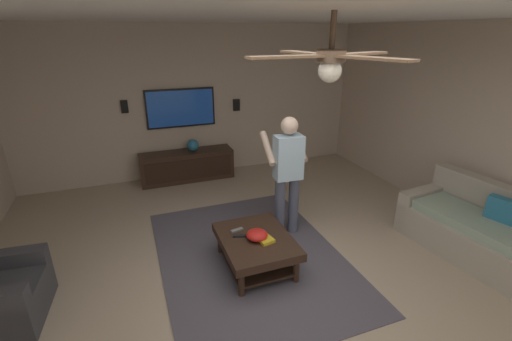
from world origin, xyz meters
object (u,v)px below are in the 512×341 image
object	(u,v)px
remote_white	(265,239)
vase_round	(193,145)
couch	(484,234)
tv	(181,108)
wall_speaker_left	(236,105)
coffee_table	(256,245)
person_standing	(287,170)
remote_grey	(237,230)
remote_black	(240,236)
bowl	(257,235)
book	(264,239)
media_console	(187,166)
wall_speaker_right	(124,107)
ceiling_fan	(330,60)

from	to	relation	value
remote_white	vase_round	world-z (taller)	vase_round
couch	tv	size ratio (longest dim) A/B	1.59
wall_speaker_left	coffee_table	bearing A→B (deg)	165.97
person_standing	wall_speaker_left	bearing A→B (deg)	0.34
remote_grey	remote_black	bearing A→B (deg)	-105.99
person_standing	vase_round	xyz separation A→B (m)	(2.36, 0.80, -0.27)
tv	bowl	world-z (taller)	tv
coffee_table	remote_grey	distance (m)	0.29
wall_speaker_left	remote_white	bearing A→B (deg)	167.60
book	vase_round	size ratio (longest dim) A/B	1.00
person_standing	book	xyz separation A→B (m)	(-0.67, 0.59, -0.51)
remote_black	wall_speaker_left	size ratio (longest dim) A/B	0.68
remote_black	bowl	bearing A→B (deg)	165.24
remote_grey	book	bearing A→B (deg)	-63.65
book	person_standing	bearing A→B (deg)	127.15
remote_black	person_standing	bearing A→B (deg)	-129.60
remote_white	vase_round	distance (m)	3.05
person_standing	remote_grey	distance (m)	1.05
book	vase_round	xyz separation A→B (m)	(3.04, 0.21, 0.24)
bowl	remote_grey	world-z (taller)	bowl
person_standing	remote_white	world-z (taller)	person_standing
media_console	bowl	distance (m)	2.99
tv	remote_black	size ratio (longest dim) A/B	8.30
bowl	remote_white	distance (m)	0.10
book	vase_round	world-z (taller)	vase_round
bowl	vase_round	bearing A→B (deg)	2.67
couch	bowl	xyz separation A→B (m)	(0.75, 2.69, 0.14)
book	wall_speaker_right	xyz separation A→B (m)	(3.28, 1.30, 0.99)
wall_speaker_left	bowl	bearing A→B (deg)	166.10
bowl	remote_white	size ratio (longest dim) A/B	1.64
couch	tv	distance (m)	5.05
person_standing	remote_grey	world-z (taller)	person_standing
couch	coffee_table	xyz separation A→B (m)	(0.79, 2.69, -0.02)
person_standing	remote_white	xyz separation A→B (m)	(-0.67, 0.58, -0.52)
remote_grey	ceiling_fan	bearing A→B (deg)	-89.40
tv	ceiling_fan	distance (m)	4.45
person_standing	bowl	bearing A→B (deg)	136.55
couch	vase_round	world-z (taller)	couch
bowl	remote_grey	distance (m)	0.30
coffee_table	remote_white	world-z (taller)	remote_white
tv	person_standing	size ratio (longest dim) A/B	0.76
remote_grey	vase_round	world-z (taller)	vase_round
coffee_table	person_standing	bearing A→B (deg)	-48.42
couch	bowl	distance (m)	2.80
bowl	coffee_table	bearing A→B (deg)	-2.05
media_console	wall_speaker_right	size ratio (longest dim) A/B	7.73
person_standing	vase_round	bearing A→B (deg)	22.10
wall_speaker_right	bowl	bearing A→B (deg)	-159.14
couch	remote_black	xyz separation A→B (m)	(0.86, 2.86, 0.09)
bowl	book	world-z (taller)	bowl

